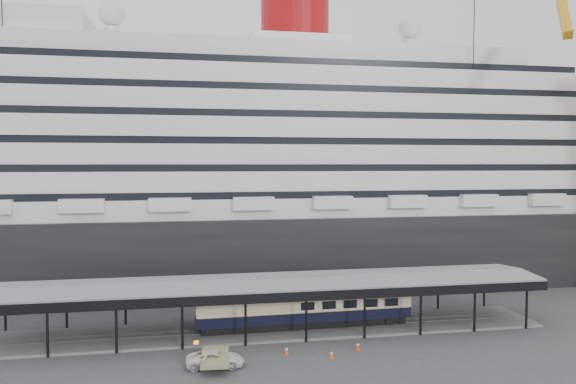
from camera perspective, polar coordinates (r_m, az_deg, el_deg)
name	(u,v)px	position (r m, az deg, el deg)	size (l,w,h in m)	color
ground	(278,347)	(53.74, -1.04, -15.43)	(200.00, 200.00, 0.00)	#3C3C3E
cruise_ship	(242,153)	(82.73, -4.74, 3.93)	(130.00, 30.00, 43.90)	black
platform_canopy	(270,308)	(57.80, -1.89, -11.66)	(56.00, 9.18, 5.30)	slate
port_truck	(215,359)	(49.00, -7.40, -16.49)	(2.22, 4.81, 1.34)	white
pullman_carriage	(305,303)	(58.38, 1.70, -11.24)	(22.12, 3.34, 21.66)	black
traffic_cone_left	(286,350)	(51.62, -0.16, -15.77)	(0.46, 0.46, 0.78)	#FA4D0D
traffic_cone_mid	(331,354)	(50.87, 4.44, -16.11)	(0.48, 0.48, 0.71)	orange
traffic_cone_right	(358,346)	(53.09, 7.10, -15.24)	(0.52, 0.52, 0.81)	#DE480C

